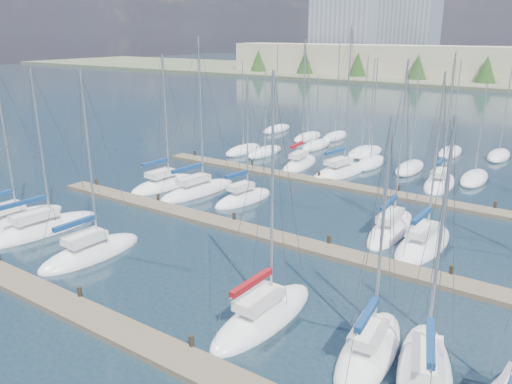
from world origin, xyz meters
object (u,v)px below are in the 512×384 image
Objects in this scene: sailboat_d at (264,316)px; sailboat_k at (391,229)px; sailboat_h at (164,184)px; sailboat_i at (197,191)px; sailboat_j at (243,199)px; sailboat_b at (42,229)px; sailboat_p at (439,183)px; sailboat_c at (91,253)px; sailboat_e at (369,350)px; sailboat_o at (340,172)px; sailboat_a at (9,222)px; sailboat_n at (300,164)px; sailboat_l at (423,244)px; sailboat_f at (424,376)px.

sailboat_k is at bearing 87.34° from sailboat_d.
sailboat_i is at bearing 8.22° from sailboat_h.
sailboat_j is 18.73m from sailboat_d.
sailboat_j is at bearing 65.10° from sailboat_b.
sailboat_c is at bearing -121.71° from sailboat_p.
sailboat_o is at bearing 111.86° from sailboat_e.
sailboat_a is 1.12× the size of sailboat_e.
sailboat_n is 30.69m from sailboat_d.
sailboat_l is 14.34m from sailboat_f.
sailboat_h is at bearing 78.57° from sailboat_a.
sailboat_b is 28.93m from sailboat_o.
sailboat_b is at bearing -83.69° from sailboat_h.
sailboat_a is 0.84× the size of sailboat_o.
sailboat_b is at bearing 162.24° from sailboat_f.
sailboat_i reaches higher than sailboat_a.
sailboat_b reaches higher than sailboat_e.
sailboat_i is 25.98m from sailboat_e.
sailboat_b is (3.28, 0.64, -0.00)m from sailboat_a.
sailboat_i is 1.11× the size of sailboat_h.
sailboat_k is at bearing 98.28° from sailboat_f.
sailboat_e is (19.11, 0.29, 0.01)m from sailboat_c.
sailboat_d reaches higher than sailboat_e.
sailboat_i is at bearing 142.27° from sailboat_e.
sailboat_o reaches higher than sailboat_h.
sailboat_o reaches higher than sailboat_k.
sailboat_p is at bearing 87.49° from sailboat_k.
sailboat_b is at bearing -111.99° from sailboat_j.
sailboat_d is at bearing 163.22° from sailboat_f.
sailboat_p reaches higher than sailboat_a.
sailboat_i is at bearing 141.53° from sailboat_d.
sailboat_p is at bearing 89.88° from sailboat_d.
sailboat_i is 1.27× the size of sailboat_j.
sailboat_d is (-1.08, -28.82, -0.00)m from sailboat_p.
sailboat_j is 0.89× the size of sailboat_c.
sailboat_l is at bearing -45.62° from sailboat_n.
sailboat_n is 13.09m from sailboat_j.
sailboat_o is at bearing -10.90° from sailboat_n.
sailboat_a reaches higher than sailboat_b.
sailboat_i is at bearing -178.89° from sailboat_l.
sailboat_k is (14.70, -12.52, -0.01)m from sailboat_n.
sailboat_a is at bearing -134.90° from sailboat_p.
sailboat_j is 0.95× the size of sailboat_f.
sailboat_a reaches higher than sailboat_e.
sailboat_l is 30.45m from sailboat_a.
sailboat_c is 0.96× the size of sailboat_d.
sailboat_c is 13.56m from sailboat_d.
sailboat_l is 22.26m from sailboat_c.
sailboat_p reaches higher than sailboat_e.
sailboat_p is 1.03× the size of sailboat_c.
sailboat_b is 0.96× the size of sailboat_h.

